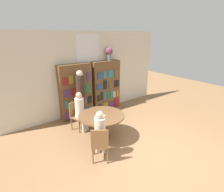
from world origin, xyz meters
TOP-DOWN VIEW (x-y plane):
  - ground_plane at (0.00, 0.00)m, footprint 16.00×16.00m
  - wall_back at (0.00, 3.31)m, footprint 6.40×0.07m
  - bookshelf_left at (-0.64, 3.12)m, footprint 1.16×0.34m
  - bookshelf_right at (0.64, 3.12)m, footprint 1.16×0.34m
  - flower_vase at (0.81, 3.12)m, footprint 0.27×0.27m
  - reading_table at (-0.69, 1.39)m, footprint 1.30×1.30m
  - chair_near_camera at (-1.25, 0.58)m, footprint 0.56×0.56m
  - chair_left_side at (-1.01, 2.32)m, footprint 0.51×0.51m
  - seated_reader_left at (-0.95, 2.15)m, footprint 0.37×0.41m
  - seated_reader_right at (-1.15, 0.72)m, footprint 0.40×0.41m
  - librarian_standing at (-0.69, 2.62)m, footprint 0.27×0.54m
  - open_book_on_table at (-0.78, 1.31)m, footprint 0.24×0.18m

SIDE VIEW (x-z plane):
  - ground_plane at x=0.00m, z-range 0.00..0.00m
  - chair_near_camera at x=-1.25m, z-range 0.05..0.96m
  - chair_left_side at x=-1.01m, z-range 0.05..0.96m
  - reading_table at x=-0.69m, z-range 0.26..1.01m
  - seated_reader_right at x=-1.15m, z-range 0.08..1.33m
  - seated_reader_left at x=-0.95m, z-range 0.09..1.35m
  - open_book_on_table at x=-0.78m, z-range 0.75..0.78m
  - bookshelf_right at x=0.64m, z-range 0.00..1.94m
  - bookshelf_left at x=-0.64m, z-range 0.00..1.94m
  - librarian_standing at x=-0.69m, z-range 0.20..2.02m
  - wall_back at x=0.00m, z-range 0.01..3.01m
  - flower_vase at x=0.81m, z-range 2.00..2.47m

